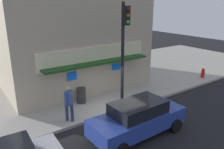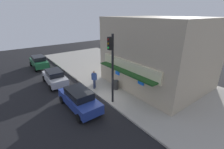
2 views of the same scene
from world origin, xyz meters
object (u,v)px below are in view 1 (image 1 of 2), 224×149
at_px(trash_can, 81,95).
at_px(pedestrian, 69,102).
at_px(fire_hydrant, 203,73).
at_px(parked_car_blue, 138,118).
at_px(traffic_light, 124,43).

distance_m(trash_can, pedestrian, 2.24).
bearing_deg(fire_hydrant, parked_car_blue, -162.17).
bearing_deg(parked_car_blue, trash_can, 98.63).
distance_m(fire_hydrant, trash_can, 10.07).
height_order(fire_hydrant, trash_can, trash_can).
bearing_deg(parked_car_blue, traffic_light, 66.87).
xyz_separation_m(traffic_light, trash_can, (-1.71, 1.79, -3.18)).
distance_m(traffic_light, parked_car_blue, 4.00).
height_order(pedestrian, parked_car_blue, pedestrian).
xyz_separation_m(traffic_light, fire_hydrant, (8.28, 0.52, -3.27)).
relative_size(trash_can, parked_car_blue, 0.20).
relative_size(pedestrian, parked_car_blue, 0.40).
height_order(trash_can, parked_car_blue, parked_car_blue).
xyz_separation_m(trash_can, pedestrian, (-1.49, -1.58, 0.57)).
xyz_separation_m(fire_hydrant, parked_car_blue, (-9.34, -3.00, 0.32)).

